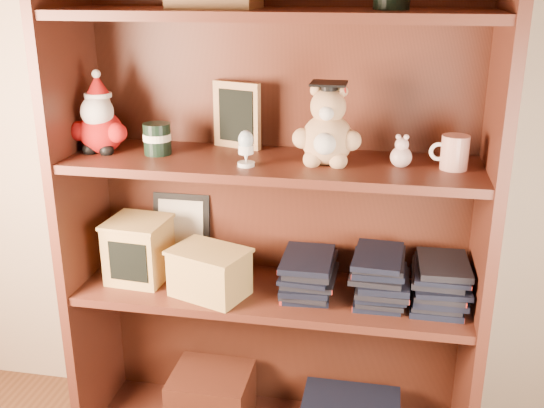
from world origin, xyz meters
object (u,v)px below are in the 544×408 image
at_px(grad_teddy_bear, 327,132).
at_px(teacher_mug, 454,152).
at_px(treats_box, 139,249).
at_px(bookcase, 274,212).

height_order(grad_teddy_bear, teacher_mug, grad_teddy_bear).
xyz_separation_m(teacher_mug, treats_box, (-0.90, -0.00, -0.35)).
relative_size(grad_teddy_bear, treats_box, 1.18).
distance_m(bookcase, teacher_mug, 0.53).
xyz_separation_m(bookcase, teacher_mug, (0.49, -0.05, 0.22)).
bearing_deg(teacher_mug, treats_box, -179.95).
xyz_separation_m(grad_teddy_bear, treats_box, (-0.56, 0.01, -0.39)).
xyz_separation_m(grad_teddy_bear, teacher_mug, (0.33, 0.01, -0.04)).
height_order(bookcase, grad_teddy_bear, bookcase).
height_order(bookcase, teacher_mug, bookcase).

